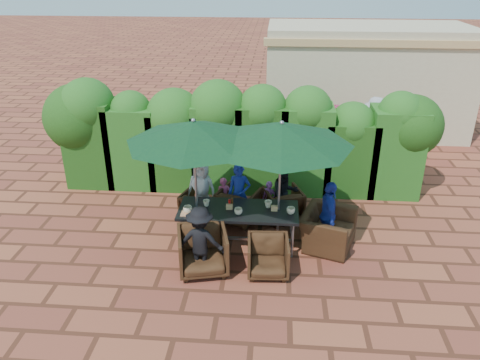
# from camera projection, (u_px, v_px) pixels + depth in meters

# --- Properties ---
(ground) EXTENTS (80.00, 80.00, 0.00)m
(ground) POSITION_uv_depth(u_px,v_px,m) (231.00, 238.00, 9.16)
(ground) COLOR brown
(ground) RESTS_ON ground
(dining_table) EXTENTS (2.21, 0.90, 0.75)m
(dining_table) POSITION_uv_depth(u_px,v_px,m) (238.00, 213.00, 8.68)
(dining_table) COLOR black
(dining_table) RESTS_ON ground
(umbrella_left) EXTENTS (2.43, 2.43, 2.46)m
(umbrella_left) POSITION_uv_depth(u_px,v_px,m) (194.00, 132.00, 8.15)
(umbrella_left) COLOR gray
(umbrella_left) RESTS_ON ground
(umbrella_right) EXTENTS (2.54, 2.54, 2.46)m
(umbrella_right) POSITION_uv_depth(u_px,v_px,m) (281.00, 134.00, 8.03)
(umbrella_right) COLOR gray
(umbrella_right) RESTS_ON ground
(chair_far_left) EXTENTS (0.86, 0.83, 0.72)m
(chair_far_left) POSITION_uv_depth(u_px,v_px,m) (201.00, 205.00, 9.64)
(chair_far_left) COLOR black
(chair_far_left) RESTS_ON ground
(chair_far_mid) EXTENTS (0.96, 0.93, 0.78)m
(chair_far_mid) POSITION_uv_depth(u_px,v_px,m) (238.00, 204.00, 9.62)
(chair_far_mid) COLOR black
(chair_far_mid) RESTS_ON ground
(chair_far_right) EXTENTS (0.90, 0.88, 0.74)m
(chair_far_right) POSITION_uv_depth(u_px,v_px,m) (283.00, 203.00, 9.70)
(chair_far_right) COLOR black
(chair_far_right) RESTS_ON ground
(chair_near_left) EXTENTS (0.98, 0.94, 0.85)m
(chair_near_left) POSITION_uv_depth(u_px,v_px,m) (203.00, 249.00, 8.03)
(chair_near_left) COLOR black
(chair_near_left) RESTS_ON ground
(chair_near_right) EXTENTS (0.74, 0.69, 0.72)m
(chair_near_right) POSITION_uv_depth(u_px,v_px,m) (268.00, 255.00, 7.98)
(chair_near_right) COLOR black
(chair_near_right) RESTS_ON ground
(chair_end_right) EXTENTS (0.99, 1.21, 0.92)m
(chair_end_right) POSITION_uv_depth(u_px,v_px,m) (328.00, 224.00, 8.74)
(chair_end_right) COLOR black
(chair_end_right) RESTS_ON ground
(adult_far_left) EXTENTS (0.72, 0.53, 1.30)m
(adult_far_left) POSITION_uv_depth(u_px,v_px,m) (202.00, 189.00, 9.62)
(adult_far_left) COLOR silver
(adult_far_left) RESTS_ON ground
(adult_far_mid) EXTENTS (0.48, 0.40, 1.27)m
(adult_far_mid) POSITION_uv_depth(u_px,v_px,m) (239.00, 194.00, 9.47)
(adult_far_mid) COLOR navy
(adult_far_mid) RESTS_ON ground
(adult_far_right) EXTENTS (0.68, 0.56, 1.22)m
(adult_far_right) POSITION_uv_depth(u_px,v_px,m) (285.00, 194.00, 9.54)
(adult_far_right) COLOR black
(adult_far_right) RESTS_ON ground
(adult_near_left) EXTENTS (0.83, 0.43, 1.25)m
(adult_near_left) POSITION_uv_depth(u_px,v_px,m) (200.00, 241.00, 7.89)
(adult_near_left) COLOR black
(adult_near_left) RESTS_ON ground
(adult_end_right) EXTENTS (0.47, 0.82, 1.33)m
(adult_end_right) POSITION_uv_depth(u_px,v_px,m) (328.00, 215.00, 8.62)
(adult_end_right) COLOR navy
(adult_end_right) RESTS_ON ground
(child_left) EXTENTS (0.35, 0.30, 0.88)m
(child_left) POSITION_uv_depth(u_px,v_px,m) (224.00, 198.00, 9.74)
(child_left) COLOR #DA4D80
(child_left) RESTS_ON ground
(child_right) EXTENTS (0.36, 0.32, 0.82)m
(child_right) POSITION_uv_depth(u_px,v_px,m) (269.00, 200.00, 9.71)
(child_right) COLOR #9E4BA4
(child_right) RESTS_ON ground
(pedestrian_a) EXTENTS (1.62, 1.56, 1.78)m
(pedestrian_a) POSITION_uv_depth(u_px,v_px,m) (316.00, 128.00, 12.43)
(pedestrian_a) COLOR #258937
(pedestrian_a) RESTS_ON ground
(pedestrian_b) EXTENTS (0.80, 0.57, 1.52)m
(pedestrian_b) POSITION_uv_depth(u_px,v_px,m) (332.00, 132.00, 12.53)
(pedestrian_b) COLOR #DA4D80
(pedestrian_b) RESTS_ON ground
(pedestrian_c) EXTENTS (1.22, 0.91, 1.73)m
(pedestrian_c) POSITION_uv_depth(u_px,v_px,m) (374.00, 129.00, 12.43)
(pedestrian_c) COLOR #97969E
(pedestrian_c) RESTS_ON ground
(cup_a) EXTENTS (0.17, 0.17, 0.13)m
(cup_a) POSITION_uv_depth(u_px,v_px,m) (188.00, 210.00, 8.50)
(cup_a) COLOR beige
(cup_a) RESTS_ON dining_table
(cup_b) EXTENTS (0.13, 0.13, 0.12)m
(cup_b) POSITION_uv_depth(u_px,v_px,m) (206.00, 203.00, 8.75)
(cup_b) COLOR beige
(cup_b) RESTS_ON dining_table
(cup_c) EXTENTS (0.15, 0.15, 0.12)m
(cup_c) POSITION_uv_depth(u_px,v_px,m) (238.00, 211.00, 8.45)
(cup_c) COLOR beige
(cup_c) RESTS_ON dining_table
(cup_d) EXTENTS (0.14, 0.14, 0.13)m
(cup_d) POSITION_uv_depth(u_px,v_px,m) (268.00, 204.00, 8.69)
(cup_d) COLOR beige
(cup_d) RESTS_ON dining_table
(cup_e) EXTENTS (0.16, 0.16, 0.12)m
(cup_e) POSITION_uv_depth(u_px,v_px,m) (291.00, 211.00, 8.47)
(cup_e) COLOR beige
(cup_e) RESTS_ON dining_table
(ketchup_bottle) EXTENTS (0.04, 0.04, 0.17)m
(ketchup_bottle) POSITION_uv_depth(u_px,v_px,m) (229.00, 204.00, 8.67)
(ketchup_bottle) COLOR #B20C0A
(ketchup_bottle) RESTS_ON dining_table
(sauce_bottle) EXTENTS (0.04, 0.04, 0.17)m
(sauce_bottle) POSITION_uv_depth(u_px,v_px,m) (232.00, 202.00, 8.72)
(sauce_bottle) COLOR #4C230C
(sauce_bottle) RESTS_ON dining_table
(serving_tray) EXTENTS (0.35, 0.25, 0.02)m
(serving_tray) POSITION_uv_depth(u_px,v_px,m) (191.00, 213.00, 8.49)
(serving_tray) COLOR #AF7A55
(serving_tray) RESTS_ON dining_table
(number_block_left) EXTENTS (0.12, 0.06, 0.10)m
(number_block_left) POSITION_uv_depth(u_px,v_px,m) (229.00, 207.00, 8.63)
(number_block_left) COLOR tan
(number_block_left) RESTS_ON dining_table
(number_block_right) EXTENTS (0.12, 0.06, 0.10)m
(number_block_right) POSITION_uv_depth(u_px,v_px,m) (274.00, 208.00, 8.58)
(number_block_right) COLOR tan
(number_block_right) RESTS_ON dining_table
(hedge_wall) EXTENTS (9.10, 1.60, 2.58)m
(hedge_wall) POSITION_uv_depth(u_px,v_px,m) (228.00, 131.00, 10.69)
(hedge_wall) COLOR #14340E
(hedge_wall) RESTS_ON ground
(building) EXTENTS (6.20, 3.08, 3.20)m
(building) POSITION_uv_depth(u_px,v_px,m) (364.00, 79.00, 14.54)
(building) COLOR beige
(building) RESTS_ON ground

